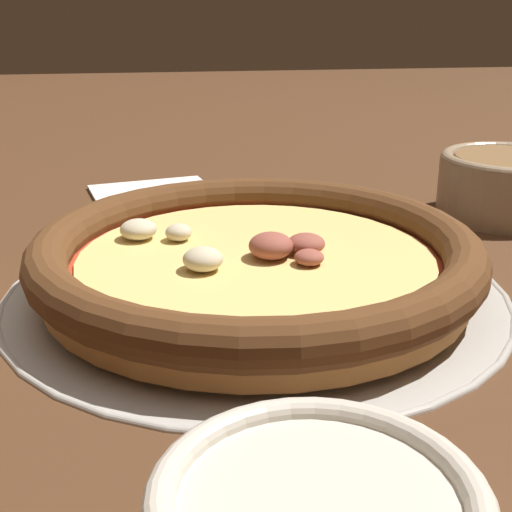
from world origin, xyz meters
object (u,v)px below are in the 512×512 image
pizza (256,258)px  fork (184,189)px  napkin (156,195)px  pizza_tray (256,289)px  bowl_far (507,182)px

pizza → fork: 0.29m
napkin → pizza_tray: bearing=-165.3°
napkin → fork: (0.03, -0.03, -0.00)m
pizza → pizza_tray: bearing=-105.4°
bowl_far → fork: bearing=65.6°
bowl_far → fork: 0.33m
bowl_far → napkin: 0.35m
pizza_tray → pizza: bearing=74.6°
bowl_far → napkin: (0.11, 0.33, -0.03)m
pizza → fork: (0.29, 0.04, -0.02)m
pizza_tray → napkin: bearing=14.7°
pizza_tray → napkin: size_ratio=2.38×
pizza_tray → fork: pizza_tray is taller
pizza → napkin: pizza is taller
pizza_tray → bowl_far: 0.31m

